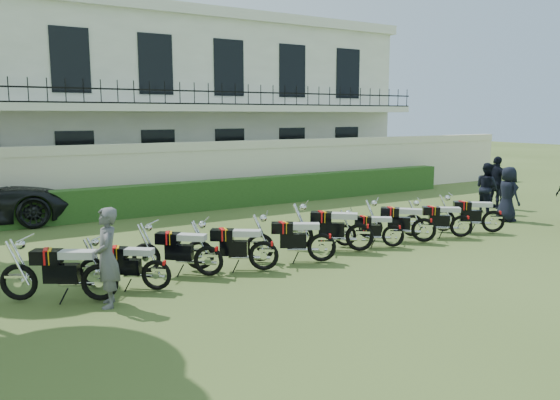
% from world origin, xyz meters
% --- Properties ---
extents(ground, '(100.00, 100.00, 0.00)m').
position_xyz_m(ground, '(0.00, 0.00, 0.00)').
color(ground, '#3B5020').
rests_on(ground, ground).
extents(perimeter_wall, '(30.00, 0.35, 2.30)m').
position_xyz_m(perimeter_wall, '(0.00, 8.00, 1.17)').
color(perimeter_wall, beige).
rests_on(perimeter_wall, ground).
extents(hedge, '(18.00, 0.60, 1.00)m').
position_xyz_m(hedge, '(1.00, 7.20, 0.50)').
color(hedge, '#1E4518').
rests_on(hedge, ground).
extents(building, '(20.40, 9.60, 7.40)m').
position_xyz_m(building, '(0.00, 13.96, 3.71)').
color(building, white).
rests_on(building, ground).
extents(motorcycle_0, '(1.82, 1.18, 1.13)m').
position_xyz_m(motorcycle_0, '(-6.24, -0.59, 0.52)').
color(motorcycle_0, black).
rests_on(motorcycle_0, ground).
extents(motorcycle_1, '(1.46, 1.19, 0.98)m').
position_xyz_m(motorcycle_1, '(-5.20, -0.52, 0.45)').
color(motorcycle_1, black).
rests_on(motorcycle_1, ground).
extents(motorcycle_2, '(1.52, 1.38, 1.07)m').
position_xyz_m(motorcycle_2, '(-4.01, -0.20, 0.49)').
color(motorcycle_2, black).
rests_on(motorcycle_2, ground).
extents(motorcycle_3, '(1.70, 1.19, 1.08)m').
position_xyz_m(motorcycle_3, '(-2.87, -0.44, 0.50)').
color(motorcycle_3, black).
rests_on(motorcycle_3, ground).
extents(motorcycle_4, '(1.74, 1.16, 1.09)m').
position_xyz_m(motorcycle_4, '(-1.43, -0.51, 0.50)').
color(motorcycle_4, black).
rests_on(motorcycle_4, ground).
extents(motorcycle_5, '(1.67, 1.44, 1.15)m').
position_xyz_m(motorcycle_5, '(-0.11, -0.21, 0.53)').
color(motorcycle_5, black).
rests_on(motorcycle_5, ground).
extents(motorcycle_6, '(1.44, 1.07, 0.94)m').
position_xyz_m(motorcycle_6, '(0.88, -0.29, 0.43)').
color(motorcycle_6, black).
rests_on(motorcycle_6, ground).
extents(motorcycle_7, '(1.46, 1.46, 1.07)m').
position_xyz_m(motorcycle_7, '(1.89, -0.33, 0.50)').
color(motorcycle_7, black).
rests_on(motorcycle_7, ground).
extents(motorcycle_8, '(1.56, 1.16, 1.01)m').
position_xyz_m(motorcycle_8, '(3.17, -0.44, 0.47)').
color(motorcycle_8, black).
rests_on(motorcycle_8, ground).
extents(motorcycle_9, '(1.58, 1.29, 1.06)m').
position_xyz_m(motorcycle_9, '(4.39, -0.50, 0.49)').
color(motorcycle_9, black).
rests_on(motorcycle_9, ground).
extents(inspector, '(0.55, 0.71, 1.71)m').
position_xyz_m(inspector, '(-6.16, -0.86, 0.86)').
color(inspector, slate).
rests_on(inspector, ground).
extents(officer_3, '(0.69, 0.92, 1.69)m').
position_xyz_m(officer_3, '(6.27, 0.45, 0.84)').
color(officer_3, black).
rests_on(officer_3, ground).
extents(officer_4, '(0.76, 0.91, 1.68)m').
position_xyz_m(officer_4, '(6.96, 1.76, 0.84)').
color(officer_4, black).
rests_on(officer_4, ground).
extents(officer_5, '(0.47, 1.08, 1.83)m').
position_xyz_m(officer_5, '(7.97, 2.15, 0.91)').
color(officer_5, black).
rests_on(officer_5, ground).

